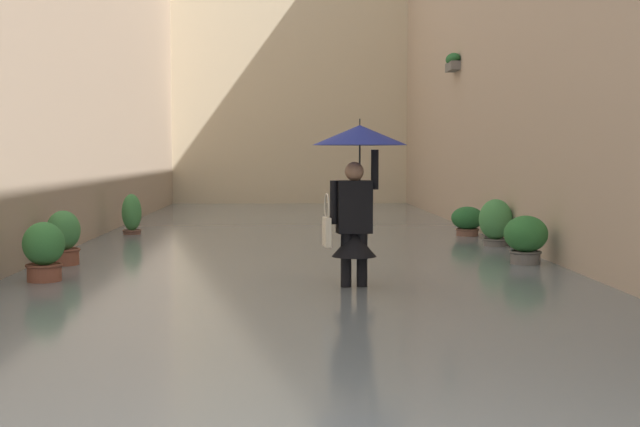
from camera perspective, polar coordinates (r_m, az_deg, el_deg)
The scene contains 10 objects.
ground_plane at distance 14.00m, azimuth -1.79°, elevation -2.70°, with size 60.00×60.00×0.00m, color #605B56.
flood_water at distance 13.99m, azimuth -1.79°, elevation -2.34°, with size 7.77×28.06×0.18m, color slate.
building_facade_far at distance 26.09m, azimuth -2.08°, elevation 12.06°, with size 10.57×1.80×10.55m, color beige.
person_wading at distance 9.25m, azimuth 2.53°, elevation 2.71°, with size 1.05×1.05×2.04m.
potted_plant_near_left at distance 11.58m, azimuth 13.82°, elevation -1.86°, with size 0.59×0.59×0.83m.
potted_plant_mid_left at distance 15.35m, azimuth 10.00°, elevation -0.63°, with size 0.59×0.59×0.70m.
potted_plant_far_right at distance 11.67m, azimuth -17.05°, elevation -1.91°, with size 0.45×0.45×0.90m.
potted_plant_mid_right at distance 10.24m, azimuth -18.27°, elevation -2.76°, with size 0.48×0.48×0.87m.
potted_plant_far_left at distance 13.72m, azimuth 11.86°, elevation -0.76°, with size 0.54×0.54×0.93m.
potted_plant_near_right at distance 15.75m, azimuth -12.69°, elevation -0.32°, with size 0.36×0.36×0.92m.
Camera 1 is at (0.13, 2.87, 1.66)m, focal length 47.02 mm.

